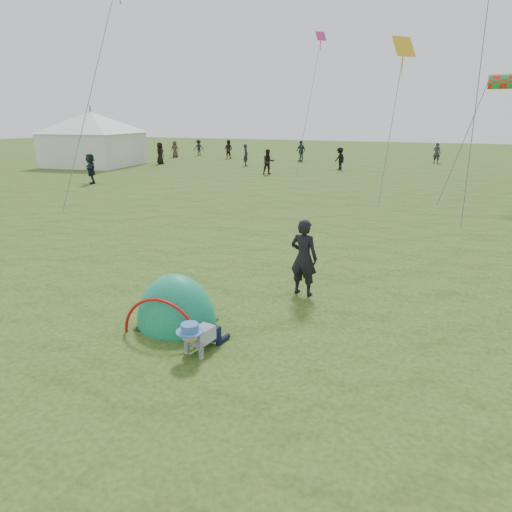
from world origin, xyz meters
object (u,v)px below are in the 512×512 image
at_px(popup_tent, 177,325).
at_px(event_marquee, 93,137).
at_px(crawling_toddler, 199,335).
at_px(standing_adult, 304,258).

xyz_separation_m(popup_tent, event_marquee, (-21.98, 23.03, 2.25)).
bearing_deg(crawling_toddler, popup_tent, 150.27).
bearing_deg(popup_tent, standing_adult, 52.00).
distance_m(standing_adult, event_marquee, 31.45).
bearing_deg(event_marquee, popup_tent, -52.50).
distance_m(crawling_toddler, standing_adult, 3.37).
relative_size(crawling_toddler, popup_tent, 0.41).
relative_size(crawling_toddler, event_marquee, 0.13).
relative_size(standing_adult, event_marquee, 0.26).
xyz_separation_m(standing_adult, event_marquee, (-23.75, 20.58, 1.39)).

